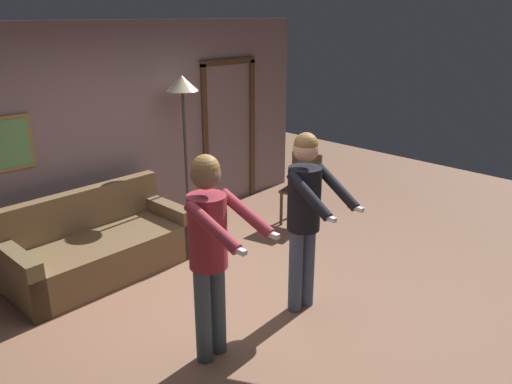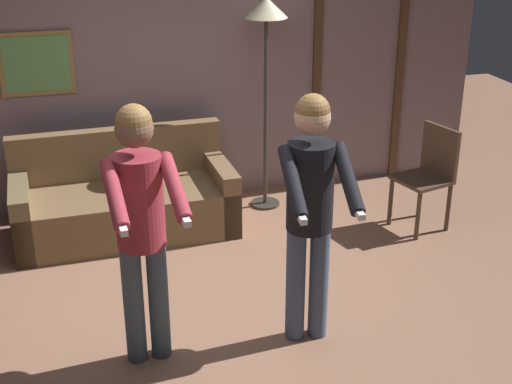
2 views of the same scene
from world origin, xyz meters
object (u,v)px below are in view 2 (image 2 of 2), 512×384
object	(u,v)px
couch	(125,203)
person_standing_left	(140,214)
torchiere_lamp	(266,29)
person_standing_right	(311,199)
dining_chair_distant	(430,171)

from	to	relation	value
couch	person_standing_left	bearing A→B (deg)	-91.83
couch	torchiere_lamp	xyz separation A→B (m)	(1.37, 0.22, 1.43)
person_standing_right	torchiere_lamp	bearing A→B (deg)	80.69
person_standing_right	dining_chair_distant	size ratio (longest dim) A/B	1.84
torchiere_lamp	dining_chair_distant	xyz separation A→B (m)	(1.27, -0.84, -1.17)
dining_chair_distant	couch	bearing A→B (deg)	166.69
couch	dining_chair_distant	xyz separation A→B (m)	(2.64, -0.62, 0.25)
person_standing_left	dining_chair_distant	size ratio (longest dim) A/B	1.85
couch	dining_chair_distant	distance (m)	2.72
person_standing_left	dining_chair_distant	bearing A→B (deg)	26.08
person_standing_right	dining_chair_distant	xyz separation A→B (m)	(1.64, 1.38, -0.51)
person_standing_left	person_standing_right	world-z (taller)	person_standing_left
person_standing_right	dining_chair_distant	world-z (taller)	person_standing_right
torchiere_lamp	person_standing_left	distance (m)	2.68
person_standing_left	person_standing_right	distance (m)	1.07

